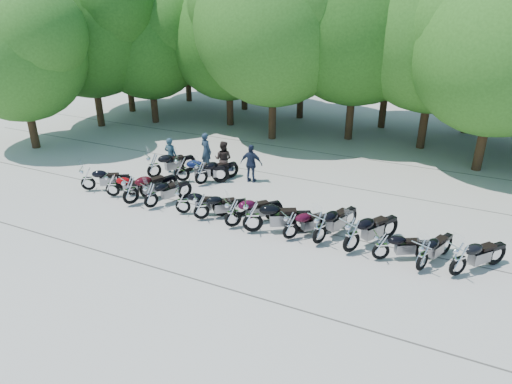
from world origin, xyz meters
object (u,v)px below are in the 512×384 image
at_px(motorcycle_2, 130,190).
at_px(motorcycle_14, 154,165).
at_px(motorcycle_16, 201,172).
at_px(motorcycle_8, 291,225).
at_px(motorcycle_9, 320,227).
at_px(motorcycle_10, 352,235).
at_px(rider_2, 251,164).
at_px(motorcycle_1, 112,185).
at_px(rider_0, 171,156).
at_px(motorcycle_5, 201,206).
at_px(motorcycle_13, 459,259).
at_px(rider_3, 206,151).
at_px(motorcycle_0, 88,178).
at_px(motorcycle_7, 253,216).
at_px(motorcycle_4, 183,201).
at_px(motorcycle_3, 151,195).
at_px(motorcycle_11, 381,245).
at_px(rider_1, 223,159).
at_px(motorcycle_12, 423,255).
at_px(motorcycle_6, 233,212).
at_px(motorcycle_15, 182,168).

distance_m(motorcycle_2, motorcycle_14, 2.86).
bearing_deg(motorcycle_16, motorcycle_8, -179.49).
relative_size(motorcycle_9, motorcycle_10, 0.96).
bearing_deg(rider_2, motorcycle_1, 35.65).
height_order(motorcycle_16, rider_0, rider_0).
bearing_deg(motorcycle_9, motorcycle_1, 19.95).
bearing_deg(rider_0, motorcycle_5, 134.74).
bearing_deg(motorcycle_13, motorcycle_8, 40.72).
xyz_separation_m(motorcycle_2, motorcycle_14, (-0.88, 2.72, -0.02)).
height_order(motorcycle_5, motorcycle_16, motorcycle_16).
bearing_deg(rider_3, motorcycle_13, 178.63).
relative_size(motorcycle_0, motorcycle_10, 0.85).
distance_m(motorcycle_7, motorcycle_16, 5.01).
xyz_separation_m(motorcycle_16, rider_2, (1.84, 1.36, 0.25)).
distance_m(motorcycle_8, motorcycle_16, 6.13).
xyz_separation_m(motorcycle_8, motorcycle_10, (2.15, 0.04, 0.12)).
distance_m(motorcycle_4, motorcycle_10, 6.68).
bearing_deg(motorcycle_14, motorcycle_3, 155.34).
distance_m(motorcycle_7, rider_3, 6.96).
xyz_separation_m(motorcycle_3, motorcycle_11, (9.10, 0.06, -0.04)).
bearing_deg(rider_1, motorcycle_12, 146.44).
height_order(motorcycle_7, motorcycle_12, motorcycle_7).
relative_size(motorcycle_10, motorcycle_13, 1.10).
bearing_deg(motorcycle_10, motorcycle_12, -152.29).
relative_size(motorcycle_2, motorcycle_3, 1.13).
xyz_separation_m(motorcycle_3, motorcycle_7, (4.57, -0.08, 0.10)).
bearing_deg(motorcycle_9, motorcycle_6, 23.70).
relative_size(motorcycle_2, motorcycle_5, 1.17).
distance_m(motorcycle_12, rider_1, 10.38).
distance_m(motorcycle_4, rider_0, 4.63).
xyz_separation_m(motorcycle_6, motorcycle_14, (-5.56, 2.67, 0.03)).
height_order(motorcycle_1, motorcycle_6, motorcycle_6).
bearing_deg(motorcycle_8, motorcycle_2, 40.13).
height_order(motorcycle_12, rider_2, rider_2).
distance_m(motorcycle_6, motorcycle_8, 2.24).
bearing_deg(motorcycle_7, motorcycle_12, -117.69).
distance_m(motorcycle_6, motorcycle_9, 3.26).
height_order(motorcycle_2, rider_1, rider_1).
relative_size(motorcycle_5, motorcycle_11, 1.04).
bearing_deg(rider_0, motorcycle_10, 157.45).
distance_m(motorcycle_5, motorcycle_7, 2.22).
height_order(motorcycle_11, motorcycle_15, motorcycle_15).
bearing_deg(rider_3, motorcycle_6, 150.36).
xyz_separation_m(motorcycle_1, motorcycle_4, (3.59, -0.08, -0.00)).
relative_size(motorcycle_2, rider_0, 1.41).
relative_size(motorcycle_4, motorcycle_14, 0.86).
xyz_separation_m(motorcycle_13, motorcycle_14, (-13.24, 2.50, 0.03)).
bearing_deg(motorcycle_13, motorcycle_11, 41.77).
xyz_separation_m(motorcycle_3, rider_1, (0.94, 4.27, 0.25)).
relative_size(motorcycle_13, rider_1, 1.32).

